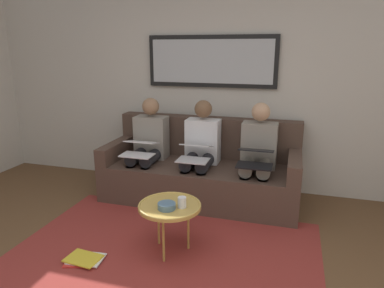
# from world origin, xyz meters

# --- Properties ---
(wall_rear) EXTENTS (6.00, 0.12, 2.60)m
(wall_rear) POSITION_xyz_m (0.00, -2.60, 1.30)
(wall_rear) COLOR beige
(wall_rear) RESTS_ON ground_plane
(area_rug) EXTENTS (2.60, 1.80, 0.01)m
(area_rug) POSITION_xyz_m (0.00, -0.85, 0.00)
(area_rug) COLOR maroon
(area_rug) RESTS_ON ground_plane
(couch) EXTENTS (2.20, 0.90, 0.90)m
(couch) POSITION_xyz_m (0.00, -2.12, 0.31)
(couch) COLOR #4C382D
(couch) RESTS_ON ground_plane
(framed_mirror) EXTENTS (1.56, 0.05, 0.60)m
(framed_mirror) POSITION_xyz_m (0.00, -2.51, 1.55)
(framed_mirror) COLOR black
(coffee_table) EXTENTS (0.53, 0.53, 0.45)m
(coffee_table) POSITION_xyz_m (-0.04, -0.90, 0.42)
(coffee_table) COLOR tan
(coffee_table) RESTS_ON ground_plane
(cup) EXTENTS (0.07, 0.07, 0.09)m
(cup) POSITION_xyz_m (-0.15, -0.89, 0.48)
(cup) COLOR silver
(cup) RESTS_ON coffee_table
(bowl) EXTENTS (0.15, 0.15, 0.05)m
(bowl) POSITION_xyz_m (-0.04, -0.83, 0.46)
(bowl) COLOR slate
(bowl) RESTS_ON coffee_table
(person_left) EXTENTS (0.38, 0.58, 1.14)m
(person_left) POSITION_xyz_m (-0.64, -2.05, 0.61)
(person_left) COLOR gray
(person_left) RESTS_ON couch
(laptop_black) EXTENTS (0.35, 0.38, 0.16)m
(laptop_black) POSITION_xyz_m (-0.64, -1.81, 0.63)
(laptop_black) COLOR black
(person_middle) EXTENTS (0.38, 0.58, 1.14)m
(person_middle) POSITION_xyz_m (0.00, -2.05, 0.61)
(person_middle) COLOR silver
(person_middle) RESTS_ON couch
(laptop_silver) EXTENTS (0.33, 0.38, 0.16)m
(laptop_silver) POSITION_xyz_m (0.00, -1.81, 0.63)
(laptop_silver) COLOR silver
(person_right) EXTENTS (0.38, 0.58, 1.14)m
(person_right) POSITION_xyz_m (0.64, -2.05, 0.61)
(person_right) COLOR gray
(person_right) RESTS_ON couch
(laptop_white) EXTENTS (0.35, 0.35, 0.15)m
(laptop_white) POSITION_xyz_m (0.64, -1.80, 0.63)
(laptop_white) COLOR white
(magazine_stack) EXTENTS (0.33, 0.27, 0.03)m
(magazine_stack) POSITION_xyz_m (0.59, -0.56, 0.02)
(magazine_stack) COLOR red
(magazine_stack) RESTS_ON ground_plane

